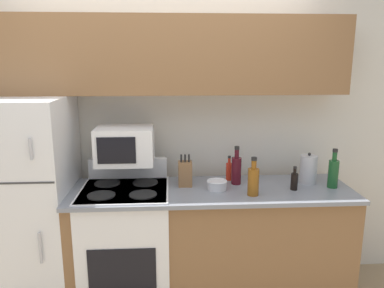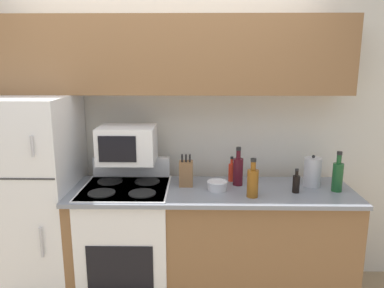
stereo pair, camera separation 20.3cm
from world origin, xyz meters
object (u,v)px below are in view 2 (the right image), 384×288
stove (128,243)px  bottle_wine_red (238,170)px  bowl (217,185)px  bottle_hot_sauce (232,172)px  bottle_whiskey (253,182)px  kettle (312,172)px  bottle_soy_sauce (296,183)px  microwave (127,144)px  refrigerator (28,200)px  bottle_wine_green (338,176)px  knife_block (186,173)px

stove → bottle_wine_red: bottle_wine_red is taller
bowl → bottle_hot_sauce: 0.25m
bottle_whiskey → kettle: bottle_whiskey is taller
bottle_soy_sauce → bottle_whiskey: size_ratio=0.64×
stove → kettle: kettle is taller
microwave → bottle_soy_sauce: bearing=-8.6°
bottle_soy_sauce → refrigerator: bearing=176.4°
refrigerator → bottle_wine_green: (2.35, -0.09, 0.24)m
bottle_soy_sauce → kettle: bearing=43.4°
bottle_wine_red → bottle_whiskey: 0.27m
stove → bottle_wine_green: size_ratio=3.70×
stove → bottle_whiskey: bottle_whiskey is taller
bottle_wine_red → bottle_whiskey: bottle_wine_red is taller
refrigerator → bowl: 1.48m
refrigerator → knife_block: 1.25m
microwave → bottle_hot_sauce: 0.85m
knife_block → bottle_soy_sauce: size_ratio=1.39×
stove → bottle_soy_sauce: bottle_soy_sauce is taller
microwave → kettle: (1.42, -0.04, -0.20)m
microwave → bottle_hot_sauce: (0.81, 0.07, -0.23)m
stove → knife_block: (0.45, 0.08, 0.55)m
kettle → knife_block: bearing=-179.5°
bowl → bottle_hot_sauce: (0.12, 0.21, 0.04)m
refrigerator → bottle_wine_green: 2.36m
bottle_hot_sauce → refrigerator: bearing=-175.5°
microwave → bottle_soy_sauce: 1.29m
bottle_hot_sauce → bottle_whiskey: bearing=-71.5°
bowl → stove: bearing=178.2°
microwave → bottle_wine_red: 0.87m
bowl → bottle_whiskey: bearing=-29.2°
stove → bowl: size_ratio=7.21×
bottle_wine_red → kettle: size_ratio=1.23×
bottle_wine_green → bottle_whiskey: bearing=-168.5°
stove → bottle_wine_green: bottle_wine_green is taller
refrigerator → microwave: refrigerator is taller
refrigerator → bottle_soy_sauce: (2.04, -0.13, 0.20)m
bottle_wine_red → stove: bearing=-173.3°
bottle_wine_green → bottle_hot_sauce: bearing=163.8°
stove → bottle_hot_sauce: bearing=13.4°
knife_block → kettle: (0.96, 0.01, 0.01)m
bowl → bottle_wine_red: size_ratio=0.51×
bottle_wine_red → kettle: bearing=-1.2°
stove → bottle_hot_sauce: bottle_hot_sauce is taller
refrigerator → knife_block: size_ratio=6.52×
stove → bowl: stove is taller
refrigerator → microwave: (0.78, 0.06, 0.44)m
microwave → kettle: bearing=-1.6°
microwave → bottle_whiskey: bearing=-17.0°
knife_block → bottle_whiskey: (0.47, -0.24, 0.01)m
bottle_hot_sauce → kettle: bearing=-9.8°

